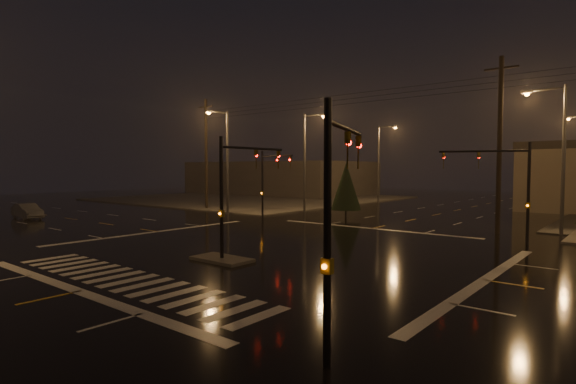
# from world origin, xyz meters

# --- Properties ---
(ground) EXTENTS (140.00, 140.00, 0.00)m
(ground) POSITION_xyz_m (0.00, 0.00, 0.00)
(ground) COLOR black
(ground) RESTS_ON ground
(sidewalk_nw) EXTENTS (36.00, 36.00, 0.12)m
(sidewalk_nw) POSITION_xyz_m (-30.00, 30.00, 0.06)
(sidewalk_nw) COLOR #4B4843
(sidewalk_nw) RESTS_ON ground
(median_island) EXTENTS (3.00, 1.60, 0.15)m
(median_island) POSITION_xyz_m (0.00, -4.00, 0.07)
(median_island) COLOR #4B4843
(median_island) RESTS_ON ground
(crosswalk) EXTENTS (15.00, 2.60, 0.01)m
(crosswalk) POSITION_xyz_m (0.00, -9.00, 0.01)
(crosswalk) COLOR beige
(crosswalk) RESTS_ON ground
(stop_bar_near) EXTENTS (16.00, 0.50, 0.01)m
(stop_bar_near) POSITION_xyz_m (0.00, -11.00, 0.01)
(stop_bar_near) COLOR beige
(stop_bar_near) RESTS_ON ground
(stop_bar_far) EXTENTS (16.00, 0.50, 0.01)m
(stop_bar_far) POSITION_xyz_m (0.00, 11.00, 0.01)
(stop_bar_far) COLOR beige
(stop_bar_far) RESTS_ON ground
(commercial_block) EXTENTS (30.00, 18.00, 5.60)m
(commercial_block) POSITION_xyz_m (-35.00, 42.00, 2.80)
(commercial_block) COLOR #3A3533
(commercial_block) RESTS_ON ground
(signal_mast_median) EXTENTS (0.25, 4.59, 6.00)m
(signal_mast_median) POSITION_xyz_m (0.00, -3.07, 3.75)
(signal_mast_median) COLOR black
(signal_mast_median) RESTS_ON ground
(signal_mast_ne) EXTENTS (4.84, 1.86, 6.00)m
(signal_mast_ne) POSITION_xyz_m (9.50, 10.14, 3.79)
(signal_mast_ne) COLOR black
(signal_mast_ne) RESTS_ON ground
(signal_mast_nw) EXTENTS (4.84, 1.86, 6.00)m
(signal_mast_nw) POSITION_xyz_m (-9.50, 10.14, 3.79)
(signal_mast_nw) COLOR black
(signal_mast_nw) RESTS_ON ground
(signal_mast_se) EXTENTS (1.55, 3.87, 6.00)m
(signal_mast_se) POSITION_xyz_m (10.23, -9.75, 3.71)
(signal_mast_se) COLOR black
(signal_mast_se) RESTS_ON ground
(streetlight_1) EXTENTS (2.77, 0.32, 10.00)m
(streetlight_1) POSITION_xyz_m (-11.18, 18.00, 5.80)
(streetlight_1) COLOR #38383A
(streetlight_1) RESTS_ON ground
(streetlight_2) EXTENTS (2.77, 0.32, 10.00)m
(streetlight_2) POSITION_xyz_m (-11.18, 34.00, 5.80)
(streetlight_2) COLOR #38383A
(streetlight_2) RESTS_ON ground
(streetlight_3) EXTENTS (2.77, 0.32, 10.00)m
(streetlight_3) POSITION_xyz_m (11.18, 16.00, 5.80)
(streetlight_3) COLOR #38383A
(streetlight_3) RESTS_ON ground
(streetlight_5) EXTENTS (0.32, 2.77, 10.00)m
(streetlight_5) POSITION_xyz_m (-16.00, 11.18, 5.80)
(streetlight_5) COLOR #38383A
(streetlight_5) RESTS_ON ground
(utility_pole_0) EXTENTS (2.20, 0.32, 12.00)m
(utility_pole_0) POSITION_xyz_m (-22.00, 14.00, 6.13)
(utility_pole_0) COLOR black
(utility_pole_0) RESTS_ON ground
(utility_pole_1) EXTENTS (2.20, 0.32, 12.00)m
(utility_pole_1) POSITION_xyz_m (8.00, 14.00, 6.13)
(utility_pole_1) COLOR black
(utility_pole_1) RESTS_ON ground
(conifer_3) EXTENTS (2.76, 2.76, 5.01)m
(conifer_3) POSITION_xyz_m (-5.55, 16.39, 2.85)
(conifer_3) COLOR black
(conifer_3) RESTS_ON ground
(car_crossing) EXTENTS (4.16, 1.60, 1.35)m
(car_crossing) POSITION_xyz_m (-27.02, -2.41, 0.68)
(car_crossing) COLOR #5C5F64
(car_crossing) RESTS_ON ground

